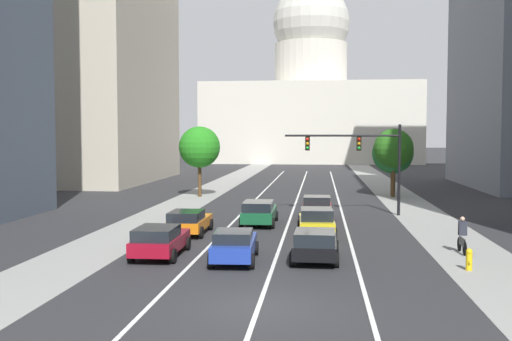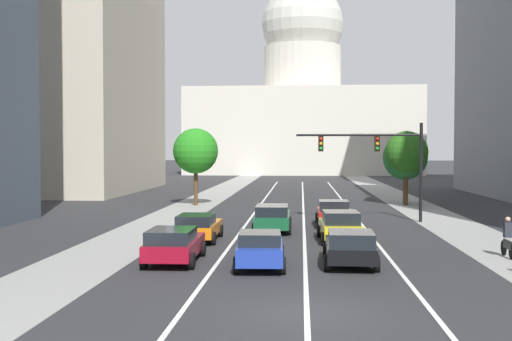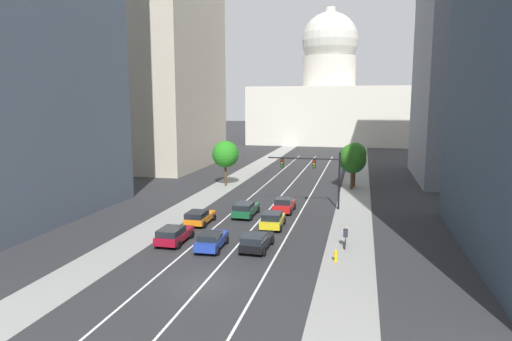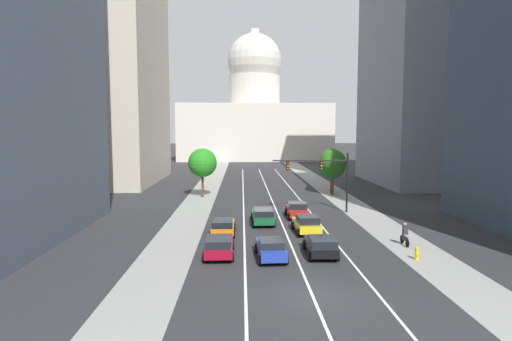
# 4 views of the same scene
# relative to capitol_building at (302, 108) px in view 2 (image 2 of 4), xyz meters

# --- Properties ---
(ground_plane) EXTENTS (400.00, 400.00, 0.00)m
(ground_plane) POSITION_rel_capitol_building_xyz_m (0.00, -62.02, -12.40)
(ground_plane) COLOR #2B2B2D
(sidewalk_left) EXTENTS (3.78, 130.00, 0.01)m
(sidewalk_left) POSITION_rel_capitol_building_xyz_m (-8.88, -67.02, -12.40)
(sidewalk_left) COLOR gray
(sidewalk_left) RESTS_ON ground
(sidewalk_right) EXTENTS (3.78, 130.00, 0.01)m
(sidewalk_right) POSITION_rel_capitol_building_xyz_m (8.88, -67.02, -12.40)
(sidewalk_right) COLOR gray
(sidewalk_right) RESTS_ON ground
(lane_stripe_left) EXTENTS (0.16, 90.00, 0.01)m
(lane_stripe_left) POSITION_rel_capitol_building_xyz_m (-3.49, -77.02, -12.39)
(lane_stripe_left) COLOR white
(lane_stripe_left) RESTS_ON ground
(lane_stripe_center) EXTENTS (0.16, 90.00, 0.01)m
(lane_stripe_center) POSITION_rel_capitol_building_xyz_m (0.00, -77.02, -12.39)
(lane_stripe_center) COLOR white
(lane_stripe_center) RESTS_ON ground
(lane_stripe_right) EXTENTS (0.16, 90.00, 0.01)m
(lane_stripe_right) POSITION_rel_capitol_building_xyz_m (3.49, -77.02, -12.39)
(lane_stripe_right) COLOR white
(lane_stripe_right) RESTS_ON ground
(office_tower_far_left) EXTENTS (16.42, 25.94, 37.83)m
(office_tower_far_left) POSITION_rel_capitol_building_xyz_m (-25.50, -52.69, 6.55)
(office_tower_far_left) COLOR #B7AD99
(office_tower_far_left) RESTS_ON ground
(capitol_building) EXTENTS (41.98, 22.83, 36.82)m
(capitol_building) POSITION_rel_capitol_building_xyz_m (0.00, 0.00, 0.00)
(capitol_building) COLOR beige
(capitol_building) RESTS_ON ground
(car_yellow) EXTENTS (2.19, 4.13, 1.53)m
(car_yellow) POSITION_rel_capitol_building_xyz_m (1.75, -88.47, -11.61)
(car_yellow) COLOR yellow
(car_yellow) RESTS_ON ground
(car_black) EXTENTS (2.13, 4.27, 1.44)m
(car_black) POSITION_rel_capitol_building_xyz_m (1.74, -94.95, -11.65)
(car_black) COLOR black
(car_black) RESTS_ON ground
(car_green) EXTENTS (2.11, 4.68, 1.52)m
(car_green) POSITION_rel_capitol_building_xyz_m (-1.74, -84.98, -11.60)
(car_green) COLOR #14512D
(car_green) RESTS_ON ground
(car_crimson) EXTENTS (2.10, 4.33, 1.44)m
(car_crimson) POSITION_rel_capitol_building_xyz_m (-5.24, -94.84, -11.64)
(car_crimson) COLOR maroon
(car_crimson) RESTS_ON ground
(car_blue) EXTENTS (2.09, 4.21, 1.43)m
(car_blue) POSITION_rel_capitol_building_xyz_m (-1.74, -95.53, -11.65)
(car_blue) COLOR #1E389E
(car_blue) RESTS_ON ground
(car_red) EXTENTS (2.07, 4.06, 1.55)m
(car_red) POSITION_rel_capitol_building_xyz_m (1.75, -82.24, -11.62)
(car_red) COLOR red
(car_red) RESTS_ON ground
(car_orange) EXTENTS (2.03, 4.15, 1.39)m
(car_orange) POSITION_rel_capitol_building_xyz_m (-5.24, -88.87, -11.66)
(car_orange) COLOR orange
(car_orange) RESTS_ON ground
(traffic_signal_mast) EXTENTS (7.88, 0.39, 6.20)m
(traffic_signal_mast) POSITION_rel_capitol_building_xyz_m (4.75, -79.71, -8.09)
(traffic_signal_mast) COLOR black
(traffic_signal_mast) RESTS_ON ground
(cyclist) EXTENTS (0.36, 1.70, 1.72)m
(cyclist) POSITION_rel_capitol_building_xyz_m (8.51, -92.57, -11.55)
(cyclist) COLOR black
(cyclist) RESTS_ON ground
(street_tree_near_right) EXTENTS (3.15, 3.15, 6.06)m
(street_tree_near_right) POSITION_rel_capitol_building_xyz_m (8.64, -65.69, -7.94)
(street_tree_near_right) COLOR #51381E
(street_tree_near_right) RESTS_ON ground
(street_tree_mid_right) EXTENTS (3.48, 3.48, 6.04)m
(street_tree_mid_right) POSITION_rel_capitol_building_xyz_m (8.35, -67.76, -8.12)
(street_tree_mid_right) COLOR #51381E
(street_tree_mid_right) RESTS_ON ground
(street_tree_far_right) EXTENTS (3.67, 3.67, 5.70)m
(street_tree_far_right) POSITION_rel_capitol_building_xyz_m (8.38, -66.94, -8.55)
(street_tree_far_right) COLOR #51381E
(street_tree_far_right) RESTS_ON ground
(street_tree_mid_left) EXTENTS (3.66, 3.66, 6.25)m
(street_tree_mid_left) POSITION_rel_capitol_building_xyz_m (-8.68, -69.21, -8.00)
(street_tree_mid_left) COLOR #51381E
(street_tree_mid_left) RESTS_ON ground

